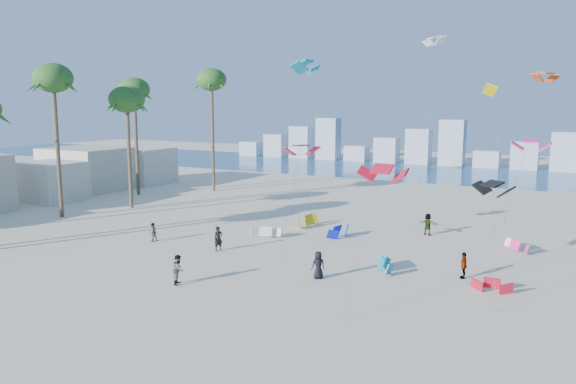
% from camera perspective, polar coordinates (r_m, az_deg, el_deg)
% --- Properties ---
extents(ground, '(220.00, 220.00, 0.00)m').
position_cam_1_polar(ground, '(32.88, -18.56, -11.30)').
color(ground, beige).
rests_on(ground, ground).
extents(ocean, '(220.00, 220.00, 0.00)m').
position_cam_1_polar(ocean, '(96.19, 14.48, 2.13)').
color(ocean, navy).
rests_on(ocean, ground).
extents(kitesurfer_near, '(0.76, 0.83, 1.91)m').
position_cam_1_polar(kitesurfer_near, '(42.80, -7.23, -4.82)').
color(kitesurfer_near, black).
rests_on(kitesurfer_near, ground).
extents(kitesurfer_mid, '(1.05, 1.14, 1.88)m').
position_cam_1_polar(kitesurfer_mid, '(35.47, -11.29, -7.88)').
color(kitesurfer_mid, gray).
rests_on(kitesurfer_mid, ground).
extents(kitesurfers_far, '(33.02, 16.45, 1.93)m').
position_cam_1_polar(kitesurfers_far, '(41.99, 14.40, -5.39)').
color(kitesurfers_far, black).
rests_on(kitesurfers_far, ground).
extents(grounded_kites, '(21.85, 13.25, 1.04)m').
position_cam_1_polar(grounded_kites, '(44.46, 7.43, -4.96)').
color(grounded_kites, silver).
rests_on(grounded_kites, ground).
extents(flying_kites, '(28.48, 29.17, 17.93)m').
position_cam_1_polar(flying_kites, '(44.05, 17.01, 10.03)').
color(flying_kites, red).
rests_on(flying_kites, ground).
extents(palm_row, '(10.27, 44.80, 15.69)m').
position_cam_1_polar(palm_row, '(58.15, -22.40, 9.19)').
color(palm_row, brown).
rests_on(palm_row, ground).
extents(beachfront_buildings, '(11.50, 43.00, 6.00)m').
position_cam_1_polar(beachfront_buildings, '(70.74, -25.07, 1.32)').
color(beachfront_buildings, beige).
rests_on(beachfront_buildings, ground).
extents(distant_skyline, '(85.00, 3.00, 8.40)m').
position_cam_1_polar(distant_skyline, '(105.85, 15.25, 4.39)').
color(distant_skyline, '#9EADBF').
rests_on(distant_skyline, ground).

